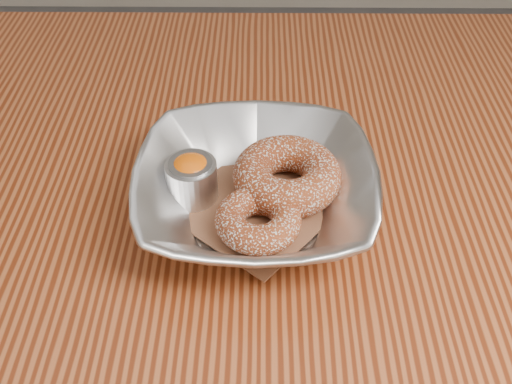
{
  "coord_description": "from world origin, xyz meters",
  "views": [
    {
      "loc": [
        0.04,
        -0.53,
        1.2
      ],
      "look_at": [
        0.04,
        -0.07,
        0.78
      ],
      "focal_mm": 42.0,
      "sensor_mm": 36.0,
      "label": 1
    }
  ],
  "objects_px": {
    "donut_back": "(287,175)",
    "donut_front": "(258,220)",
    "serving_bowl": "(256,192)",
    "ramekin": "(192,178)",
    "table": "(225,229)"
  },
  "relations": [
    {
      "from": "table",
      "to": "donut_back",
      "type": "xyz_separation_m",
      "value": [
        0.07,
        -0.04,
        0.13
      ]
    },
    {
      "from": "serving_bowl",
      "to": "ramekin",
      "type": "xyz_separation_m",
      "value": [
        -0.07,
        0.02,
        0.0
      ]
    },
    {
      "from": "donut_back",
      "to": "donut_front",
      "type": "distance_m",
      "value": 0.07
    },
    {
      "from": "serving_bowl",
      "to": "donut_back",
      "type": "bearing_deg",
      "value": 38.48
    },
    {
      "from": "donut_front",
      "to": "ramekin",
      "type": "relative_size",
      "value": 1.6
    },
    {
      "from": "donut_back",
      "to": "donut_front",
      "type": "relative_size",
      "value": 1.33
    },
    {
      "from": "donut_back",
      "to": "ramekin",
      "type": "xyz_separation_m",
      "value": [
        -0.1,
        -0.01,
        0.0
      ]
    },
    {
      "from": "donut_front",
      "to": "ramekin",
      "type": "distance_m",
      "value": 0.09
    },
    {
      "from": "table",
      "to": "ramekin",
      "type": "bearing_deg",
      "value": -117.2
    },
    {
      "from": "table",
      "to": "donut_front",
      "type": "xyz_separation_m",
      "value": [
        0.04,
        -0.11,
        0.12
      ]
    },
    {
      "from": "donut_front",
      "to": "ramekin",
      "type": "bearing_deg",
      "value": 143.54
    },
    {
      "from": "ramekin",
      "to": "table",
      "type": "bearing_deg",
      "value": 62.8
    },
    {
      "from": "serving_bowl",
      "to": "donut_back",
      "type": "relative_size",
      "value": 2.15
    },
    {
      "from": "donut_front",
      "to": "ramekin",
      "type": "xyz_separation_m",
      "value": [
        -0.07,
        0.05,
        0.01
      ]
    },
    {
      "from": "table",
      "to": "donut_back",
      "type": "bearing_deg",
      "value": -30.62
    }
  ]
}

